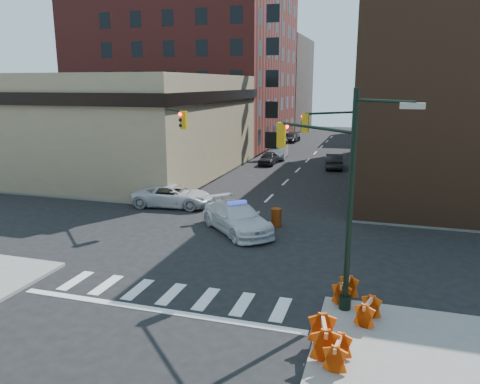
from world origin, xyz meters
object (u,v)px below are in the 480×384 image
Objects in this scene: pedestrian_a at (140,188)px; barricade_nw_a at (163,197)px; police_car at (237,217)px; parked_car_enear at (334,161)px; pickup at (173,196)px; barrel_road at (276,217)px; barrel_bank at (198,199)px; parked_car_wfar at (279,151)px; pedestrian_b at (135,189)px; parked_car_wnear at (269,158)px; barricade_se_a at (345,291)px.

pedestrian_a is 1.53× the size of barricade_nw_a.
police_car reaches higher than parked_car_enear.
pedestrian_a is (-2.58, 0.16, 0.33)m from pickup.
barrel_bank is (-6.26, 3.19, -0.10)m from barrel_road.
police_car reaches higher than parked_car_wfar.
pedestrian_b is at bearing 165.38° from barrel_road.
pedestrian_a is 0.68m from pedestrian_b.
pedestrian_b is 1.77× the size of barrel_bank.
police_car is 1.18× the size of parked_car_wfar.
barricade_nw_a is at bearing -104.08° from parked_car_wfar.
pickup is (-5.89, 4.07, -0.07)m from police_car.
parked_car_wnear is at bearing 54.92° from police_car.
parked_car_enear is (6.59, -4.49, -0.05)m from parked_car_wfar.
police_car is at bearing -52.04° from pedestrian_b.
parked_car_enear is at bearing 53.83° from pedestrian_a.
parked_car_enear reaches higher than parked_car_wnear.
barricade_nw_a is (-2.26, -0.90, 0.16)m from barrel_bank.
pedestrian_b is 1.30× the size of barricade_nw_a.
parked_car_enear is (6.74, -0.24, 0.09)m from parked_car_wnear.
parked_car_wnear is at bearing 81.77° from barricade_nw_a.
pickup is 3.43× the size of pedestrian_b.
barrel_bank is 2.44m from barricade_nw_a.
barrel_bank is at bearing 153.00° from barrel_road.
parked_car_wnear is 18.92m from pedestrian_a.
police_car is at bearing 74.29° from parked_car_enear.
parked_car_enear reaches higher than barricade_nw_a.
parked_car_wfar is 4.47× the size of barrel_road.
parked_car_enear reaches higher than barricade_se_a.
barrel_road is at bearing -17.36° from pedestrian_a.
pedestrian_b is at bearing -176.12° from barrel_bank.
barricade_se_a is at bearing -71.16° from parked_car_wnear.
pedestrian_b is 11.37m from barrel_road.
pedestrian_b is 1.46× the size of barrel_road.
parked_car_wnear reaches higher than barrel_bank.
pedestrian_b is at bearing 151.68° from pedestrian_a.
barrel_bank is at bearing 4.87° from pedestrian_a.
pickup is 4.75× the size of barricade_se_a.
parked_car_wfar is 23.05m from barricade_nw_a.
barrel_bank is 16.50m from barricade_se_a.
pickup is 18.58m from parked_car_wnear.
barrel_bank is at bearing -70.27° from pickup.
parked_car_wfar reaches higher than parked_car_wnear.
parked_car_enear is 20.77m from barricade_nw_a.
parked_car_enear is at bearing -32.68° from pickup.
pickup reaches higher than barricade_se_a.
pickup is at bearing -6.95° from pedestrian_a.
barricade_se_a is at bearing -92.39° from police_car.
police_car is at bearing -48.11° from barrel_bank.
police_car is 3.60× the size of pedestrian_b.
barricade_se_a is at bearing -39.73° from barricade_nw_a.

